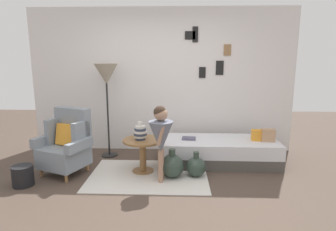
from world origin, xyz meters
name	(u,v)px	position (x,y,z in m)	size (l,w,h in m)	color
ground_plane	(153,196)	(0.00, 0.00, 0.00)	(12.00, 12.00, 0.00)	#4C3D33
gallery_wall	(162,81)	(0.00, 1.95, 1.30)	(4.80, 0.12, 2.60)	silver
rug	(149,175)	(-0.13, 0.64, 0.01)	(1.73, 1.23, 0.01)	silver
armchair	(67,144)	(-1.37, 0.74, 0.44)	(0.89, 0.79, 0.97)	#9E7042
daybed	(218,151)	(0.98, 1.21, 0.20)	(1.91, 0.82, 0.40)	#4C4742
pillow_head	(268,135)	(1.75, 1.14, 0.50)	(0.21, 0.12, 0.20)	tan
pillow_mid	(257,135)	(1.58, 1.19, 0.49)	(0.16, 0.12, 0.18)	orange
side_table	(143,148)	(-0.23, 0.79, 0.37)	(0.60, 0.60, 0.51)	olive
vase_striped	(140,132)	(-0.26, 0.79, 0.62)	(0.20, 0.20, 0.27)	#2D384C
floor_lamp	(106,77)	(-0.92, 1.51, 1.39)	(0.40, 0.40, 1.62)	black
person_child	(161,134)	(0.07, 0.45, 0.69)	(0.34, 0.34, 1.08)	#A37A60
book_on_daybed	(189,138)	(0.48, 1.21, 0.42)	(0.22, 0.16, 0.03)	#535168
demijohn_near	(172,166)	(0.22, 0.60, 0.18)	(0.35, 0.35, 0.43)	#2D3D33
demijohn_far	(196,167)	(0.57, 0.64, 0.15)	(0.29, 0.29, 0.38)	#2D3D33
magazine_basket	(23,176)	(-1.80, 0.25, 0.14)	(0.28, 0.28, 0.28)	black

